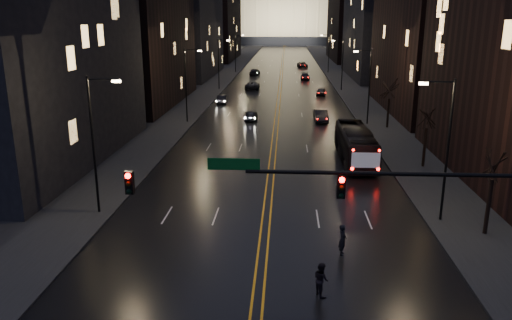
% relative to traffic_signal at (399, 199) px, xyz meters
% --- Properties ---
extents(ground, '(900.00, 900.00, 0.00)m').
position_rel_traffic_signal_xyz_m(ground, '(-5.91, 0.00, -5.10)').
color(ground, black).
rests_on(ground, ground).
extents(road, '(20.00, 320.00, 0.02)m').
position_rel_traffic_signal_xyz_m(road, '(-5.91, 130.00, -5.09)').
color(road, black).
rests_on(road, ground).
extents(sidewalk_left, '(8.00, 320.00, 0.16)m').
position_rel_traffic_signal_xyz_m(sidewalk_left, '(-19.91, 130.00, -5.02)').
color(sidewalk_left, black).
rests_on(sidewalk_left, ground).
extents(sidewalk_right, '(8.00, 320.00, 0.16)m').
position_rel_traffic_signal_xyz_m(sidewalk_right, '(8.09, 130.00, -5.02)').
color(sidewalk_right, black).
rests_on(sidewalk_right, ground).
extents(center_line, '(0.62, 320.00, 0.01)m').
position_rel_traffic_signal_xyz_m(center_line, '(-5.91, 130.00, -5.08)').
color(center_line, orange).
rests_on(center_line, road).
extents(building_left_near, '(12.00, 28.00, 22.00)m').
position_rel_traffic_signal_xyz_m(building_left_near, '(-26.91, 22.00, 5.90)').
color(building_left_near, black).
rests_on(building_left_near, ground).
extents(building_left_mid, '(12.00, 30.00, 28.00)m').
position_rel_traffic_signal_xyz_m(building_left_mid, '(-26.91, 54.00, 8.90)').
color(building_left_mid, black).
rests_on(building_left_mid, ground).
extents(building_left_far, '(12.00, 34.00, 20.00)m').
position_rel_traffic_signal_xyz_m(building_left_far, '(-26.91, 92.00, 4.90)').
color(building_left_far, black).
rests_on(building_left_far, ground).
extents(building_left_dist, '(12.00, 40.00, 24.00)m').
position_rel_traffic_signal_xyz_m(building_left_dist, '(-26.91, 140.00, 6.90)').
color(building_left_dist, black).
rests_on(building_left_dist, ground).
extents(building_right_mid, '(12.00, 34.00, 26.00)m').
position_rel_traffic_signal_xyz_m(building_right_mid, '(15.09, 92.00, 7.90)').
color(building_right_mid, black).
rests_on(building_right_mid, ground).
extents(building_right_dist, '(12.00, 40.00, 22.00)m').
position_rel_traffic_signal_xyz_m(building_right_dist, '(15.09, 140.00, 5.90)').
color(building_right_dist, black).
rests_on(building_right_dist, ground).
extents(capitol, '(90.00, 50.00, 58.50)m').
position_rel_traffic_signal_xyz_m(capitol, '(-5.91, 250.00, 12.05)').
color(capitol, black).
rests_on(capitol, ground).
extents(traffic_signal, '(17.29, 0.45, 7.00)m').
position_rel_traffic_signal_xyz_m(traffic_signal, '(0.00, 0.00, 0.00)').
color(traffic_signal, black).
rests_on(traffic_signal, ground).
extents(streetlamp_right_near, '(2.13, 0.25, 9.00)m').
position_rel_traffic_signal_xyz_m(streetlamp_right_near, '(4.91, 10.00, -0.02)').
color(streetlamp_right_near, black).
rests_on(streetlamp_right_near, ground).
extents(streetlamp_left_near, '(2.13, 0.25, 9.00)m').
position_rel_traffic_signal_xyz_m(streetlamp_left_near, '(-16.72, 10.00, -0.02)').
color(streetlamp_left_near, black).
rests_on(streetlamp_left_near, ground).
extents(streetlamp_right_mid, '(2.13, 0.25, 9.00)m').
position_rel_traffic_signal_xyz_m(streetlamp_right_mid, '(4.91, 40.00, -0.02)').
color(streetlamp_right_mid, black).
rests_on(streetlamp_right_mid, ground).
extents(streetlamp_left_mid, '(2.13, 0.25, 9.00)m').
position_rel_traffic_signal_xyz_m(streetlamp_left_mid, '(-16.72, 40.00, -0.02)').
color(streetlamp_left_mid, black).
rests_on(streetlamp_left_mid, ground).
extents(streetlamp_right_far, '(2.13, 0.25, 9.00)m').
position_rel_traffic_signal_xyz_m(streetlamp_right_far, '(4.91, 70.00, -0.02)').
color(streetlamp_right_far, black).
rests_on(streetlamp_right_far, ground).
extents(streetlamp_left_far, '(2.13, 0.25, 9.00)m').
position_rel_traffic_signal_xyz_m(streetlamp_left_far, '(-16.72, 70.00, -0.02)').
color(streetlamp_left_far, black).
rests_on(streetlamp_left_far, ground).
extents(streetlamp_right_dist, '(2.13, 0.25, 9.00)m').
position_rel_traffic_signal_xyz_m(streetlamp_right_dist, '(4.91, 100.00, -0.02)').
color(streetlamp_right_dist, black).
rests_on(streetlamp_right_dist, ground).
extents(streetlamp_left_dist, '(2.13, 0.25, 9.00)m').
position_rel_traffic_signal_xyz_m(streetlamp_left_dist, '(-16.72, 100.00, -0.02)').
color(streetlamp_left_dist, black).
rests_on(streetlamp_left_dist, ground).
extents(tree_right_near, '(2.40, 2.40, 6.65)m').
position_rel_traffic_signal_xyz_m(tree_right_near, '(7.09, 8.00, -0.58)').
color(tree_right_near, black).
rests_on(tree_right_near, ground).
extents(tree_right_mid, '(2.40, 2.40, 6.65)m').
position_rel_traffic_signal_xyz_m(tree_right_mid, '(7.09, 22.00, -0.58)').
color(tree_right_mid, black).
rests_on(tree_right_mid, ground).
extents(tree_right_far, '(2.40, 2.40, 6.65)m').
position_rel_traffic_signal_xyz_m(tree_right_far, '(7.09, 38.00, -0.58)').
color(tree_right_far, black).
rests_on(tree_right_far, ground).
extents(bus, '(2.64, 11.00, 3.06)m').
position_rel_traffic_signal_xyz_m(bus, '(1.49, 23.69, -3.57)').
color(bus, black).
rests_on(bus, ground).
extents(oncoming_car_a, '(1.64, 3.93, 1.33)m').
position_rel_traffic_signal_xyz_m(oncoming_car_a, '(-9.12, 41.97, -4.44)').
color(oncoming_car_a, black).
rests_on(oncoming_car_a, ground).
extents(oncoming_car_b, '(1.67, 4.11, 1.33)m').
position_rel_traffic_signal_xyz_m(oncoming_car_b, '(-14.41, 54.68, -4.44)').
color(oncoming_car_b, black).
rests_on(oncoming_car_b, ground).
extents(oncoming_car_c, '(2.50, 5.30, 1.47)m').
position_rel_traffic_signal_xyz_m(oncoming_car_c, '(-10.92, 70.95, -4.37)').
color(oncoming_car_c, black).
rests_on(oncoming_car_c, ground).
extents(oncoming_car_d, '(2.40, 5.11, 1.44)m').
position_rel_traffic_signal_xyz_m(oncoming_car_d, '(-11.99, 94.70, -4.38)').
color(oncoming_car_d, black).
rests_on(oncoming_car_d, ground).
extents(receding_car_a, '(1.69, 4.48, 1.46)m').
position_rel_traffic_signal_xyz_m(receding_car_a, '(-0.37, 41.65, -4.37)').
color(receding_car_a, black).
rests_on(receding_car_a, ground).
extents(receding_car_b, '(2.03, 4.00, 1.31)m').
position_rel_traffic_signal_xyz_m(receding_car_b, '(1.09, 63.59, -4.45)').
color(receding_car_b, black).
rests_on(receding_car_b, ground).
extents(receding_car_c, '(1.91, 4.62, 1.34)m').
position_rel_traffic_signal_xyz_m(receding_car_c, '(-0.81, 85.97, -4.43)').
color(receding_car_c, black).
rests_on(receding_car_c, ground).
extents(receding_car_d, '(2.92, 5.32, 1.41)m').
position_rel_traffic_signal_xyz_m(receding_car_d, '(-0.53, 114.19, -4.40)').
color(receding_car_d, black).
rests_on(receding_car_d, ground).
extents(pedestrian_a, '(0.52, 0.69, 1.74)m').
position_rel_traffic_signal_xyz_m(pedestrian_a, '(-1.59, 5.00, -4.23)').
color(pedestrian_a, black).
rests_on(pedestrian_a, ground).
extents(pedestrian_b, '(0.74, 0.91, 1.64)m').
position_rel_traffic_signal_xyz_m(pedestrian_b, '(-3.01, 0.79, -4.29)').
color(pedestrian_b, black).
rests_on(pedestrian_b, ground).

